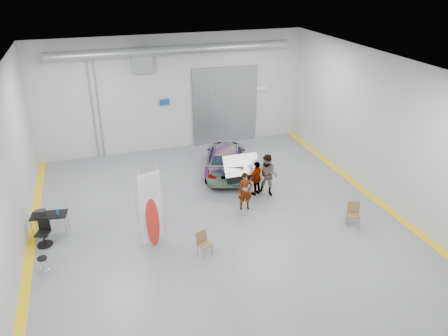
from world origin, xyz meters
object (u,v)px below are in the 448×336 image
object	(u,v)px
sedan_car	(226,158)
person_c	(257,178)
person_a	(245,191)
work_table	(47,215)
person_b	(268,175)
folding_chair_far	(353,219)
surfboard_display	(150,215)
folding_chair_near	(205,249)
shop_stool	(44,266)
office_chair	(43,234)

from	to	relation	value
sedan_car	person_c	world-z (taller)	person_c
person_a	work_table	xyz separation A→B (m)	(-7.55, 0.52, 0.01)
person_b	person_c	size ratio (longest dim) A/B	1.20
person_c	folding_chair_far	bearing A→B (deg)	102.10
surfboard_display	folding_chair_near	bearing A→B (deg)	-55.48
work_table	surfboard_display	bearing A→B (deg)	-28.21
folding_chair_near	sedan_car	bearing A→B (deg)	46.62
person_a	person_b	size ratio (longest dim) A/B	0.85
folding_chair_far	sedan_car	bearing A→B (deg)	140.43
folding_chair_near	shop_stool	world-z (taller)	folding_chair_near
office_chair	person_a	bearing A→B (deg)	21.09
person_a	folding_chair_near	size ratio (longest dim) A/B	1.80
sedan_car	surfboard_display	bearing A→B (deg)	67.86
person_b	shop_stool	world-z (taller)	person_b
work_table	folding_chair_near	bearing A→B (deg)	-30.86
sedan_car	person_a	world-z (taller)	person_a
person_c	person_a	bearing A→B (deg)	23.39
person_a	folding_chair_far	size ratio (longest dim) A/B	1.67
person_a	surfboard_display	xyz separation A→B (m)	(-4.05, -1.36, 0.42)
folding_chair_far	office_chair	distance (m)	11.39
work_table	office_chair	xyz separation A→B (m)	(-0.14, -0.69, -0.35)
surfboard_display	office_chair	size ratio (longest dim) A/B	2.94
surfboard_display	person_c	bearing A→B (deg)	5.95
person_b	office_chair	bearing A→B (deg)	-132.55
sedan_car	person_b	world-z (taller)	person_b
folding_chair_near	office_chair	distance (m)	5.79
person_c	surfboard_display	xyz separation A→B (m)	(-4.95, -2.34, 0.44)
person_c	surfboard_display	bearing A→B (deg)	1.15
sedan_car	office_chair	size ratio (longest dim) A/B	4.55
office_chair	folding_chair_far	bearing A→B (deg)	8.02
person_a	work_table	world-z (taller)	person_a
folding_chair_far	office_chair	world-z (taller)	office_chair
person_c	folding_chair_far	xyz separation A→B (m)	(2.56, -3.48, -0.48)
person_b	folding_chair_far	xyz separation A→B (m)	(2.14, -3.32, -0.63)
sedan_car	folding_chair_far	distance (m)	6.85
sedan_car	surfboard_display	world-z (taller)	surfboard_display
person_b	folding_chair_far	size ratio (longest dim) A/B	1.95
folding_chair_far	person_b	bearing A→B (deg)	146.28
person_c	work_table	xyz separation A→B (m)	(-8.44, -0.47, 0.03)
folding_chair_near	work_table	size ratio (longest dim) A/B	0.65
person_b	folding_chair_near	xyz separation A→B (m)	(-3.73, -3.37, -0.66)
surfboard_display	folding_chair_far	world-z (taller)	surfboard_display
shop_stool	surfboard_display	bearing A→B (deg)	9.29
person_c	work_table	world-z (taller)	person_c
person_b	folding_chair_near	bearing A→B (deg)	-96.76
sedan_car	folding_chair_far	size ratio (longest dim) A/B	4.85
person_b	office_chair	size ratio (longest dim) A/B	1.83
sedan_car	folding_chair_near	bearing A→B (deg)	85.21
sedan_car	work_table	xyz separation A→B (m)	(-7.90, -3.08, 0.13)
surfboard_display	work_table	distance (m)	3.99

